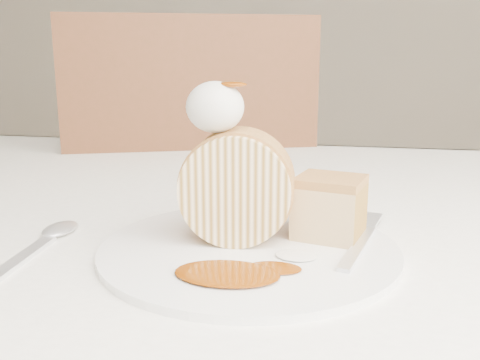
# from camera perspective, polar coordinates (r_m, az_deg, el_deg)

# --- Properties ---
(table) EXTENTS (1.40, 0.90, 0.75)m
(table) POSITION_cam_1_polar(r_m,az_deg,el_deg) (0.65, 1.11, -10.47)
(table) COLOR white
(table) RESTS_ON ground
(chair_far) EXTENTS (0.60, 0.60, 0.99)m
(chair_far) POSITION_cam_1_polar(r_m,az_deg,el_deg) (1.16, -5.33, -4.62)
(chair_far) COLOR brown
(chair_far) RESTS_ON ground
(plate) EXTENTS (0.32, 0.32, 0.01)m
(plate) POSITION_cam_1_polar(r_m,az_deg,el_deg) (0.48, 0.96, -7.36)
(plate) COLOR white
(plate) RESTS_ON table
(roulade_slice) EXTENTS (0.10, 0.06, 0.10)m
(roulade_slice) POSITION_cam_1_polar(r_m,az_deg,el_deg) (0.48, -0.32, -0.77)
(roulade_slice) COLOR beige
(roulade_slice) RESTS_ON plate
(cake_chunk) EXTENTS (0.07, 0.07, 0.05)m
(cake_chunk) POSITION_cam_1_polar(r_m,az_deg,el_deg) (0.50, 9.50, -3.28)
(cake_chunk) COLOR #B37444
(cake_chunk) RESTS_ON plate
(whipped_cream) EXTENTS (0.05, 0.05, 0.05)m
(whipped_cream) POSITION_cam_1_polar(r_m,az_deg,el_deg) (0.47, -2.67, 7.78)
(whipped_cream) COLOR silver
(whipped_cream) RESTS_ON roulade_slice
(caramel_drizzle) EXTENTS (0.03, 0.02, 0.01)m
(caramel_drizzle) POSITION_cam_1_polar(r_m,az_deg,el_deg) (0.47, -0.83, 10.85)
(caramel_drizzle) COLOR #6E2E04
(caramel_drizzle) RESTS_ON whipped_cream
(caramel_pool) EXTENTS (0.09, 0.07, 0.00)m
(caramel_pool) POSITION_cam_1_polar(r_m,az_deg,el_deg) (0.42, -1.40, -9.91)
(caramel_pool) COLOR #6E2E04
(caramel_pool) RESTS_ON plate
(fork) EXTENTS (0.06, 0.16, 0.00)m
(fork) POSITION_cam_1_polar(r_m,az_deg,el_deg) (0.48, 12.46, -7.02)
(fork) COLOR silver
(fork) RESTS_ON plate
(spoon) EXTENTS (0.04, 0.17, 0.00)m
(spoon) POSITION_cam_1_polar(r_m,az_deg,el_deg) (0.48, -23.30, -8.48)
(spoon) COLOR silver
(spoon) RESTS_ON table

